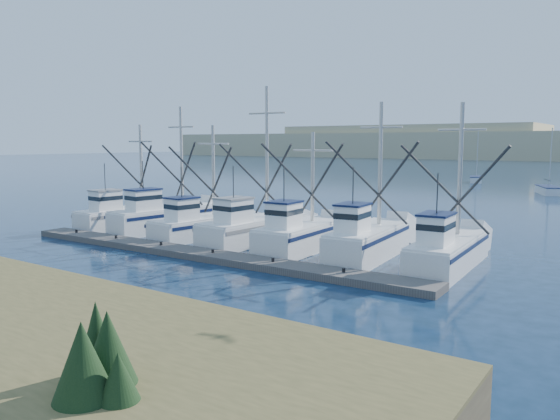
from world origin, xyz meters
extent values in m
plane|color=#0B2033|center=(0.00, 0.00, 0.00)|extent=(500.00, 500.00, 0.00)
cube|color=#57534E|center=(-6.07, 5.38, 0.18)|extent=(27.29, 2.07, 0.36)
cube|color=white|center=(-18.11, 10.59, 0.68)|extent=(3.05, 8.16, 1.35)
cube|color=white|center=(-18.11, 8.54, 2.10)|extent=(1.53, 2.06, 1.50)
cylinder|color=#B7B2A8|center=(-18.11, 11.95, 4.52)|extent=(0.22, 0.22, 6.35)
cube|color=white|center=(-14.29, 10.97, 0.80)|extent=(3.31, 8.96, 1.60)
cube|color=white|center=(-14.29, 8.73, 2.35)|extent=(1.57, 2.28, 1.50)
cylinder|color=#B7B2A8|center=(-14.29, 12.46, 5.27)|extent=(0.22, 0.22, 7.35)
cube|color=white|center=(-10.28, 10.19, 0.64)|extent=(3.38, 7.46, 1.29)
cube|color=white|center=(-10.28, 8.35, 2.04)|extent=(1.65, 1.93, 1.50)
cylinder|color=#B7B2A8|center=(-10.28, 11.42, 4.40)|extent=(0.22, 0.22, 6.21)
cube|color=white|center=(-6.18, 10.62, 0.73)|extent=(3.22, 8.24, 1.47)
cube|color=white|center=(-6.18, 8.56, 2.22)|extent=(1.65, 2.08, 1.50)
cylinder|color=#B7B2A8|center=(-6.18, 12.00, 5.68)|extent=(0.22, 0.22, 8.43)
cube|color=white|center=(-2.37, 10.17, 0.76)|extent=(2.79, 7.26, 1.51)
cube|color=white|center=(-2.37, 8.34, 2.26)|extent=(1.51, 1.81, 1.50)
cylinder|color=#B7B2A8|center=(-2.37, 11.39, 4.24)|extent=(0.22, 0.22, 5.46)
cube|color=white|center=(1.82, 10.45, 0.82)|extent=(2.89, 7.88, 1.63)
cube|color=white|center=(1.82, 8.48, 2.38)|extent=(1.46, 1.98, 1.50)
cylinder|color=#B7B2A8|center=(1.82, 11.77, 5.11)|extent=(0.22, 0.22, 6.95)
cube|color=white|center=(6.17, 10.68, 0.72)|extent=(2.60, 8.26, 1.44)
cube|color=white|center=(6.17, 8.58, 2.19)|extent=(1.39, 2.05, 1.50)
cylinder|color=#B7B2A8|center=(6.17, 12.07, 4.92)|extent=(0.22, 0.22, 6.97)
cube|color=white|center=(3.89, 57.06, 0.45)|extent=(3.84, 5.88, 0.90)
cylinder|color=#B7B2A8|center=(3.89, 57.36, 4.50)|extent=(0.12, 0.12, 7.20)
cube|color=white|center=(-8.79, 71.97, 0.45)|extent=(2.95, 5.22, 0.90)
cylinder|color=#B7B2A8|center=(-8.79, 72.27, 4.50)|extent=(0.12, 0.12, 7.20)
camera|label=1|loc=(14.53, -16.62, 6.38)|focal=35.00mm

